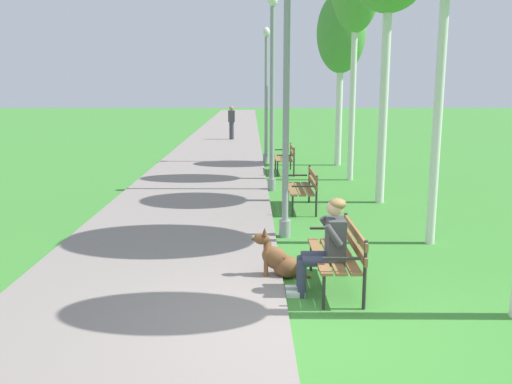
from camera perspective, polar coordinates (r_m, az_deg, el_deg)
ground_plane at (r=6.18m, az=5.06°, el=-14.06°), size 120.00×120.00×0.00m
paved_path at (r=29.71m, az=-3.19°, el=6.03°), size 3.60×60.00×0.04m
park_bench_near at (r=7.20m, az=8.79°, el=-6.08°), size 0.55×1.50×0.85m
park_bench_mid at (r=11.69m, az=5.07°, el=0.64°), size 0.55×1.50×0.85m
park_bench_far at (r=16.59m, az=3.19°, el=3.75°), size 0.55×1.50×0.85m
person_seated_on_near_bench at (r=6.93m, az=7.40°, el=-5.27°), size 0.74×0.49×1.25m
dog_brown at (r=7.57m, az=2.39°, el=-7.09°), size 0.83×0.29×0.71m
lamp_post_near at (r=9.30m, az=3.17°, el=8.82°), size 0.24×0.24×4.36m
lamp_post_mid at (r=13.61m, az=1.69°, el=10.42°), size 0.24×0.24×4.78m
lamp_post_far at (r=18.72m, az=1.07°, el=10.19°), size 0.24×0.24×4.52m
birch_tree_fifth at (r=18.37m, az=8.89°, el=15.98°), size 1.57×1.60×5.58m
pedestrian_distant at (r=26.72m, az=-2.57°, el=7.24°), size 0.32×0.22×1.65m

